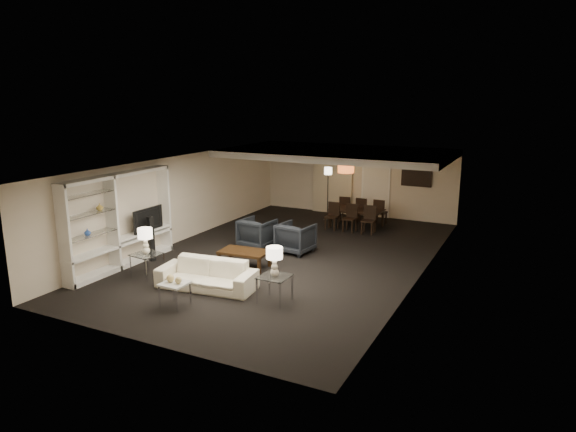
% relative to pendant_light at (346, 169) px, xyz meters
% --- Properties ---
extents(floor, '(11.00, 11.00, 0.00)m').
position_rel_pendant_light_xyz_m(floor, '(-0.30, -3.50, -1.92)').
color(floor, black).
rests_on(floor, ground).
extents(ceiling, '(7.00, 11.00, 0.02)m').
position_rel_pendant_light_xyz_m(ceiling, '(-0.30, -3.50, 0.58)').
color(ceiling, silver).
rests_on(ceiling, ground).
extents(wall_back, '(7.00, 0.02, 2.50)m').
position_rel_pendant_light_xyz_m(wall_back, '(-0.30, 2.00, -0.67)').
color(wall_back, beige).
rests_on(wall_back, ground).
extents(wall_front, '(7.00, 0.02, 2.50)m').
position_rel_pendant_light_xyz_m(wall_front, '(-0.30, -9.00, -0.67)').
color(wall_front, beige).
rests_on(wall_front, ground).
extents(wall_left, '(0.02, 11.00, 2.50)m').
position_rel_pendant_light_xyz_m(wall_left, '(-3.80, -3.50, -0.67)').
color(wall_left, beige).
rests_on(wall_left, ground).
extents(wall_right, '(0.02, 11.00, 2.50)m').
position_rel_pendant_light_xyz_m(wall_right, '(3.20, -3.50, -0.67)').
color(wall_right, beige).
rests_on(wall_right, ground).
extents(ceiling_soffit, '(7.00, 4.00, 0.20)m').
position_rel_pendant_light_xyz_m(ceiling_soffit, '(-0.30, 0.00, 0.48)').
color(ceiling_soffit, silver).
rests_on(ceiling_soffit, ceiling).
extents(curtains, '(1.50, 0.12, 2.40)m').
position_rel_pendant_light_xyz_m(curtains, '(-1.20, 1.92, -0.72)').
color(curtains, beige).
rests_on(curtains, wall_back).
extents(door, '(0.90, 0.05, 2.10)m').
position_rel_pendant_light_xyz_m(door, '(0.40, 1.97, -0.87)').
color(door, silver).
rests_on(door, wall_back).
extents(painting, '(0.95, 0.04, 0.65)m').
position_rel_pendant_light_xyz_m(painting, '(1.80, 1.96, -0.37)').
color(painting, '#142D38').
rests_on(painting, wall_back).
extents(media_unit, '(0.38, 3.40, 2.35)m').
position_rel_pendant_light_xyz_m(media_unit, '(-3.61, -6.10, -0.74)').
color(media_unit, white).
rests_on(media_unit, wall_left).
extents(pendant_light, '(0.52, 0.52, 0.24)m').
position_rel_pendant_light_xyz_m(pendant_light, '(0.00, 0.00, 0.00)').
color(pendant_light, '#D8591E').
rests_on(pendant_light, ceiling_soffit).
extents(sofa, '(2.27, 1.10, 0.64)m').
position_rel_pendant_light_xyz_m(sofa, '(-0.87, -6.39, -1.60)').
color(sofa, beige).
rests_on(sofa, floor).
extents(coffee_table, '(1.25, 0.78, 0.43)m').
position_rel_pendant_light_xyz_m(coffee_table, '(-0.87, -4.79, -1.71)').
color(coffee_table, black).
rests_on(coffee_table, floor).
extents(armchair_left, '(0.94, 0.97, 0.81)m').
position_rel_pendant_light_xyz_m(armchair_left, '(-1.47, -3.09, -1.51)').
color(armchair_left, black).
rests_on(armchair_left, floor).
extents(armchair_right, '(0.97, 0.99, 0.81)m').
position_rel_pendant_light_xyz_m(armchair_right, '(-0.27, -3.09, -1.51)').
color(armchair_right, black).
rests_on(armchair_right, floor).
extents(side_table_left, '(0.67, 0.67, 0.56)m').
position_rel_pendant_light_xyz_m(side_table_left, '(-2.57, -6.39, -1.64)').
color(side_table_left, silver).
rests_on(side_table_left, floor).
extents(side_table_right, '(0.61, 0.61, 0.56)m').
position_rel_pendant_light_xyz_m(side_table_right, '(0.83, -6.39, -1.64)').
color(side_table_right, white).
rests_on(side_table_right, floor).
extents(table_lamp_left, '(0.37, 0.37, 0.62)m').
position_rel_pendant_light_xyz_m(table_lamp_left, '(-2.57, -6.39, -1.05)').
color(table_lamp_left, white).
rests_on(table_lamp_left, side_table_left).
extents(table_lamp_right, '(0.36, 0.36, 0.62)m').
position_rel_pendant_light_xyz_m(table_lamp_right, '(0.83, -6.39, -1.05)').
color(table_lamp_right, beige).
rests_on(table_lamp_right, side_table_right).
extents(marble_table, '(0.51, 0.51, 0.50)m').
position_rel_pendant_light_xyz_m(marble_table, '(-0.87, -7.49, -1.67)').
color(marble_table, white).
rests_on(marble_table, floor).
extents(gold_gourd_a, '(0.16, 0.16, 0.16)m').
position_rel_pendant_light_xyz_m(gold_gourd_a, '(-0.97, -7.49, -1.34)').
color(gold_gourd_a, '#E6C77A').
rests_on(gold_gourd_a, marble_table).
extents(gold_gourd_b, '(0.14, 0.14, 0.14)m').
position_rel_pendant_light_xyz_m(gold_gourd_b, '(-0.77, -7.49, -1.35)').
color(gold_gourd_b, tan).
rests_on(gold_gourd_b, marble_table).
extents(television, '(1.04, 0.14, 0.60)m').
position_rel_pendant_light_xyz_m(television, '(-3.58, -5.26, -0.87)').
color(television, black).
rests_on(television, media_unit).
extents(vase_blue, '(0.15, 0.15, 0.16)m').
position_rel_pendant_light_xyz_m(vase_blue, '(-3.61, -7.12, -0.78)').
color(vase_blue, '#2951B2').
rests_on(vase_blue, media_unit).
extents(vase_amber, '(0.16, 0.16, 0.17)m').
position_rel_pendant_light_xyz_m(vase_amber, '(-3.61, -6.70, -0.28)').
color(vase_amber, gold).
rests_on(vase_amber, media_unit).
extents(floor_speaker, '(0.15, 0.15, 1.17)m').
position_rel_pendant_light_xyz_m(floor_speaker, '(-3.28, -5.40, -1.34)').
color(floor_speaker, black).
rests_on(floor_speaker, floor).
extents(dining_table, '(1.68, 0.97, 0.58)m').
position_rel_pendant_light_xyz_m(dining_table, '(0.30, 0.28, -1.63)').
color(dining_table, black).
rests_on(dining_table, floor).
extents(chair_nl, '(0.40, 0.40, 0.86)m').
position_rel_pendant_light_xyz_m(chair_nl, '(-0.30, -0.37, -1.49)').
color(chair_nl, black).
rests_on(chair_nl, floor).
extents(chair_nm, '(0.42, 0.42, 0.86)m').
position_rel_pendant_light_xyz_m(chair_nm, '(0.30, -0.37, -1.49)').
color(chair_nm, black).
rests_on(chair_nm, floor).
extents(chair_nr, '(0.42, 0.42, 0.86)m').
position_rel_pendant_light_xyz_m(chair_nr, '(0.90, -0.37, -1.49)').
color(chair_nr, black).
rests_on(chair_nr, floor).
extents(chair_fl, '(0.44, 0.44, 0.86)m').
position_rel_pendant_light_xyz_m(chair_fl, '(-0.30, 0.93, -1.49)').
color(chair_fl, black).
rests_on(chair_fl, floor).
extents(chair_fm, '(0.42, 0.42, 0.86)m').
position_rel_pendant_light_xyz_m(chair_fm, '(0.30, 0.93, -1.49)').
color(chair_fm, black).
rests_on(chair_fm, floor).
extents(chair_fr, '(0.42, 0.42, 0.86)m').
position_rel_pendant_light_xyz_m(chair_fr, '(0.90, 0.93, -1.49)').
color(chair_fr, black).
rests_on(chair_fr, floor).
extents(floor_lamp, '(0.31, 0.31, 1.82)m').
position_rel_pendant_light_xyz_m(floor_lamp, '(-0.90, 0.75, -1.01)').
color(floor_lamp, black).
rests_on(floor_lamp, floor).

